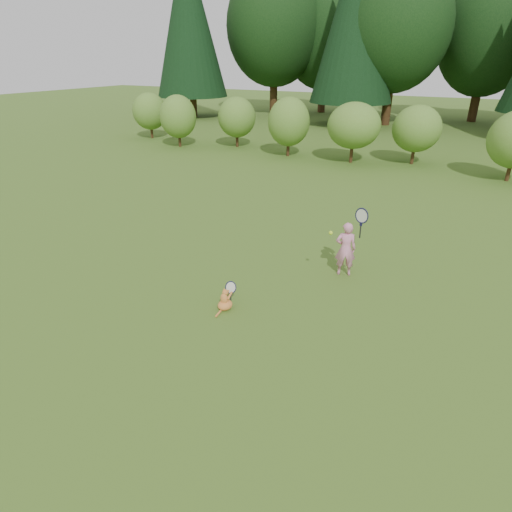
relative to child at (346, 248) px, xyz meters
The scene contains 5 objects.
ground 2.79m from the child, 126.81° to the right, with size 100.00×100.00×0.00m, color #365818.
shrub_row 10.97m from the child, 98.57° to the left, with size 28.00×3.00×2.80m, color #517022, non-canonical shape.
child is the anchor object (origin of this frame).
cat 2.88m from the child, 122.99° to the right, with size 0.39×0.63×0.58m.
tennis_ball 0.91m from the child, 101.97° to the right, with size 0.08×0.08×0.08m.
Camera 1 is at (3.76, -6.01, 4.31)m, focal length 30.00 mm.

